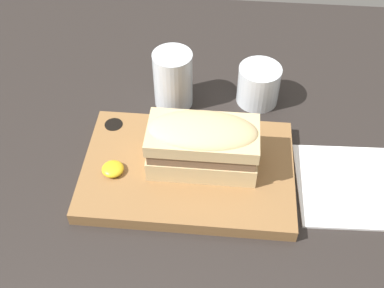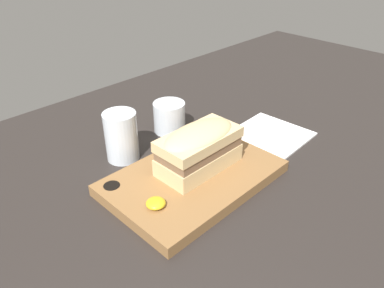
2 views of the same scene
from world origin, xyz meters
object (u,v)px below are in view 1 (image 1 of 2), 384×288
Objects in this scene: water_glass at (173,82)px; wine_glass at (258,86)px; serving_board at (188,170)px; napkin at (351,186)px; sandwich at (200,143)px.

water_glass is 1.40× the size of wine_glass.
serving_board is 1.88× the size of napkin.
wine_glass is (14.05, 1.72, -1.15)cm from water_glass.
wine_glass is at bearing 7.00° from water_glass.
water_glass is 32.09cm from napkin.
sandwich is 0.95× the size of napkin.
wine_glass is at bearing 127.88° from napkin.
water_glass is 14.20cm from wine_glass.
water_glass reaches higher than serving_board.
sandwich is at bearing -116.72° from wine_glass.
sandwich is (1.72, 0.54, 5.47)cm from serving_board.
sandwich is 16.25cm from water_glass.
napkin is at bearing -1.75° from sandwich.
napkin is (23.79, -0.13, -0.86)cm from serving_board.
serving_board is 1.99× the size of sandwich.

